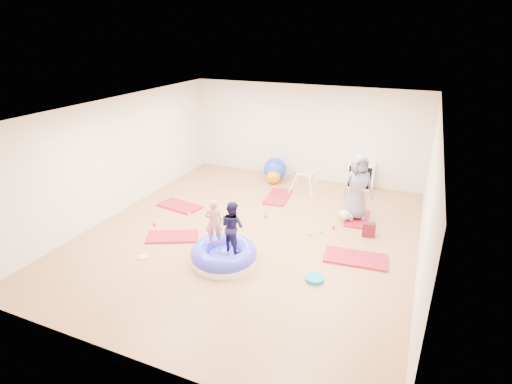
% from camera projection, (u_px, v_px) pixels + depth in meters
% --- Properties ---
extents(room, '(7.01, 8.01, 2.81)m').
position_uv_depth(room, '(250.00, 175.00, 8.43)').
color(room, '#A3714F').
rests_on(room, ground).
extents(gym_mat_front_left, '(1.23, 0.98, 0.05)m').
position_uv_depth(gym_mat_front_left, '(172.00, 237.00, 8.78)').
color(gym_mat_front_left, red).
rests_on(gym_mat_front_left, ground).
extents(gym_mat_mid_left, '(1.19, 0.73, 0.05)m').
position_uv_depth(gym_mat_mid_left, '(180.00, 206.00, 10.29)').
color(gym_mat_mid_left, red).
rests_on(gym_mat_mid_left, ground).
extents(gym_mat_center_back, '(0.67, 1.18, 0.05)m').
position_uv_depth(gym_mat_center_back, '(278.00, 197.00, 10.85)').
color(gym_mat_center_back, red).
rests_on(gym_mat_center_back, ground).
extents(gym_mat_right, '(1.28, 0.73, 0.05)m').
position_uv_depth(gym_mat_right, '(356.00, 258.00, 7.95)').
color(gym_mat_right, red).
rests_on(gym_mat_right, ground).
extents(gym_mat_rear_right, '(0.60, 1.09, 0.04)m').
position_uv_depth(gym_mat_rear_right, '(357.00, 218.00, 9.64)').
color(gym_mat_rear_right, red).
rests_on(gym_mat_rear_right, ground).
extents(inflatable_cushion, '(1.31, 1.31, 0.41)m').
position_uv_depth(inflatable_cushion, '(224.00, 255.00, 7.83)').
color(inflatable_cushion, white).
rests_on(inflatable_cushion, ground).
extents(child_pink, '(0.41, 0.37, 0.94)m').
position_uv_depth(child_pink, '(214.00, 220.00, 7.70)').
color(child_pink, '#DC697B').
rests_on(child_pink, inflatable_cushion).
extents(child_navy, '(0.59, 0.53, 1.01)m').
position_uv_depth(child_navy, '(232.00, 224.00, 7.45)').
color(child_navy, '#151237').
rests_on(child_navy, inflatable_cushion).
extents(adult_caregiver, '(0.92, 0.83, 1.58)m').
position_uv_depth(adult_caregiver, '(357.00, 187.00, 9.34)').
color(adult_caregiver, slate).
rests_on(adult_caregiver, gym_mat_rear_right).
extents(infant, '(0.39, 0.40, 0.23)m').
position_uv_depth(infant, '(346.00, 215.00, 9.49)').
color(infant, '#9BC7E5').
rests_on(infant, gym_mat_rear_right).
extents(ball_pit_balls, '(4.60, 1.55, 0.07)m').
position_uv_depth(ball_pit_balls, '(273.00, 228.00, 9.13)').
color(ball_pit_balls, yellow).
rests_on(ball_pit_balls, ground).
extents(exercise_ball_blue, '(0.70, 0.70, 0.70)m').
position_uv_depth(exercise_ball_blue, '(275.00, 169.00, 11.98)').
color(exercise_ball_blue, '#1E37C6').
rests_on(exercise_ball_blue, ground).
extents(exercise_ball_orange, '(0.41, 0.41, 0.41)m').
position_uv_depth(exercise_ball_orange, '(273.00, 177.00, 11.77)').
color(exercise_ball_orange, orange).
rests_on(exercise_ball_orange, ground).
extents(infant_play_gym, '(0.71, 0.68, 0.55)m').
position_uv_depth(infant_play_gym, '(304.00, 180.00, 11.09)').
color(infant_play_gym, white).
rests_on(infant_play_gym, ground).
extents(cube_shelf, '(0.74, 0.37, 0.74)m').
position_uv_depth(cube_shelf, '(361.00, 176.00, 11.40)').
color(cube_shelf, white).
rests_on(cube_shelf, ground).
extents(balance_disc, '(0.35, 0.35, 0.08)m').
position_uv_depth(balance_disc, '(314.00, 278.00, 7.29)').
color(balance_disc, '#0F84AB').
rests_on(balance_disc, ground).
extents(backpack, '(0.30, 0.21, 0.32)m').
position_uv_depth(backpack, '(369.00, 230.00, 8.80)').
color(backpack, maroon).
rests_on(backpack, ground).
extents(yellow_toy, '(0.20, 0.20, 0.03)m').
position_uv_depth(yellow_toy, '(142.00, 257.00, 8.02)').
color(yellow_toy, yellow).
rests_on(yellow_toy, ground).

